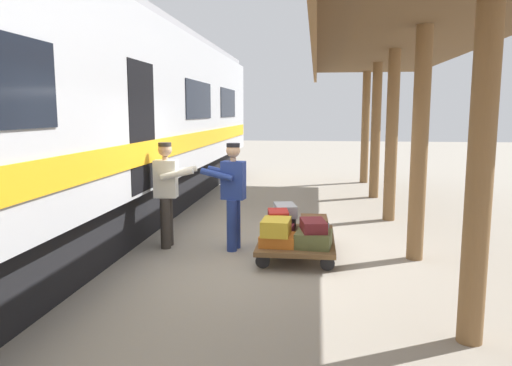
{
  "coord_description": "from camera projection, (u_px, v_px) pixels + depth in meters",
  "views": [
    {
      "loc": [
        -0.66,
        7.37,
        2.19
      ],
      "look_at": [
        0.21,
        0.28,
        1.15
      ],
      "focal_mm": 34.49,
      "sensor_mm": 36.0,
      "label": 1
    }
  ],
  "objects": [
    {
      "name": "ground_plane",
      "position": [
        271.0,
        254.0,
        7.63
      ],
      "size": [
        60.0,
        60.0,
        0.0
      ],
      "primitive_type": "plane",
      "color": "gray"
    },
    {
      "name": "train_car",
      "position": [
        51.0,
        120.0,
        7.76
      ],
      "size": [
        3.03,
        21.31,
        4.0
      ],
      "color": "#B7BABF",
      "rests_on": "ground_plane"
    },
    {
      "name": "luggage_cart",
      "position": [
        297.0,
        240.0,
        7.57
      ],
      "size": [
        1.13,
        1.82,
        0.27
      ],
      "color": "brown",
      "rests_on": "ground_plane"
    },
    {
      "name": "suitcase_olive_duffel",
      "position": [
        313.0,
        239.0,
        7.03
      ],
      "size": [
        0.55,
        0.57,
        0.22
      ],
      "primitive_type": "cube",
      "rotation": [
        0.0,
        0.0,
        -0.11
      ],
      "color": "brown",
      "rests_on": "luggage_cart"
    },
    {
      "name": "suitcase_burgundy_valise",
      "position": [
        281.0,
        232.0,
        7.58
      ],
      "size": [
        0.41,
        0.56,
        0.16
      ],
      "primitive_type": "cube",
      "rotation": [
        0.0,
        0.0,
        -0.09
      ],
      "color": "maroon",
      "rests_on": "luggage_cart"
    },
    {
      "name": "suitcase_brown_leather",
      "position": [
        314.0,
        224.0,
        8.01
      ],
      "size": [
        0.45,
        0.59,
        0.21
      ],
      "primitive_type": "cube",
      "rotation": [
        0.0,
        0.0,
        0.03
      ],
      "color": "brown",
      "rests_on": "luggage_cart"
    },
    {
      "name": "porter_in_overalls",
      "position": [
        232.0,
        192.0,
        7.76
      ],
      "size": [
        0.7,
        0.49,
        1.7
      ],
      "color": "navy",
      "rests_on": "ground_plane"
    },
    {
      "name": "suitcase_orange_carryall",
      "position": [
        278.0,
        240.0,
        7.09
      ],
      "size": [
        0.53,
        0.48,
        0.16
      ],
      "primitive_type": "cube",
      "rotation": [
        0.0,
        0.0,
        -0.06
      ],
      "color": "#CC6B23",
      "rests_on": "luggage_cart"
    },
    {
      "name": "suitcase_black_hardshell",
      "position": [
        283.0,
        222.0,
        8.07
      ],
      "size": [
        0.41,
        0.56,
        0.23
      ],
      "primitive_type": "cube",
      "rotation": [
        0.0,
        0.0,
        -0.01
      ],
      "color": "black",
      "rests_on": "luggage_cart"
    },
    {
      "name": "suitcase_yellow_case",
      "position": [
        276.0,
        227.0,
        7.06
      ],
      "size": [
        0.42,
        0.53,
        0.23
      ],
      "primitive_type": "cube",
      "rotation": [
        0.0,
        0.0,
        -0.05
      ],
      "color": "gold",
      "rests_on": "suitcase_orange_carryall"
    },
    {
      "name": "suitcase_gray_aluminum",
      "position": [
        285.0,
        210.0,
        8.02
      ],
      "size": [
        0.43,
        0.58,
        0.19
      ],
      "primitive_type": "cube",
      "rotation": [
        0.0,
        0.0,
        0.21
      ],
      "color": "#9EA0A5",
      "rests_on": "suitcase_black_hardshell"
    },
    {
      "name": "suitcase_slate_roller",
      "position": [
        314.0,
        232.0,
        7.52
      ],
      "size": [
        0.48,
        0.57,
        0.18
      ],
      "primitive_type": "cube",
      "rotation": [
        0.0,
        0.0,
        -0.12
      ],
      "color": "#4C515B",
      "rests_on": "luggage_cart"
    },
    {
      "name": "suitcase_maroon_trunk",
      "position": [
        313.0,
        226.0,
        7.04
      ],
      "size": [
        0.41,
        0.56,
        0.16
      ],
      "primitive_type": "cube",
      "rotation": [
        0.0,
        0.0,
        0.17
      ],
      "color": "maroon",
      "rests_on": "suitcase_olive_duffel"
    },
    {
      "name": "platform_canopy",
      "position": [
        420.0,
        36.0,
        6.92
      ],
      "size": [
        3.2,
        16.99,
        3.56
      ],
      "color": "brown",
      "rests_on": "ground_plane"
    },
    {
      "name": "suitcase_red_plastic",
      "position": [
        278.0,
        219.0,
        7.53
      ],
      "size": [
        0.36,
        0.5,
        0.26
      ],
      "primitive_type": "cube",
      "rotation": [
        0.0,
        0.0,
        0.14
      ],
      "color": "#AD231E",
      "rests_on": "suitcase_burgundy_valise"
    },
    {
      "name": "porter_by_door",
      "position": [
        167.0,
        191.0,
        7.91
      ],
      "size": [
        0.68,
        0.45,
        1.7
      ],
      "color": "#332D28",
      "rests_on": "ground_plane"
    }
  ]
}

